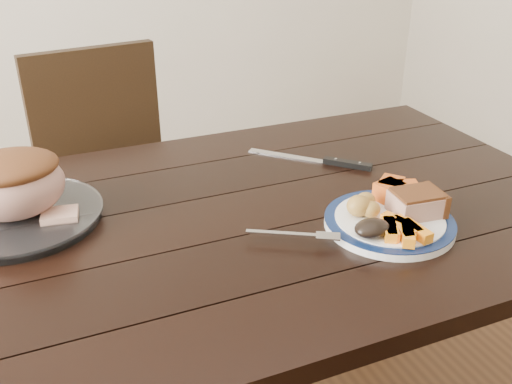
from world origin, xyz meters
name	(u,v)px	position (x,y,z in m)	size (l,w,h in m)	color
dining_table	(218,254)	(0.00, 0.00, 0.66)	(1.61, 0.91, 0.75)	black
chair_far	(114,180)	(-0.10, 0.74, 0.52)	(0.48, 0.49, 0.93)	black
dinner_plate	(389,223)	(0.30, -0.17, 0.76)	(0.26, 0.26, 0.02)	white
plate_rim	(389,219)	(0.30, -0.17, 0.77)	(0.26, 0.26, 0.02)	#0D1C43
serving_platter	(20,218)	(-0.37, 0.14, 0.76)	(0.32, 0.32, 0.02)	white
pork_slice	(416,204)	(0.36, -0.18, 0.79)	(0.10, 0.08, 0.04)	tan
roasted_potatoes	(363,205)	(0.26, -0.14, 0.79)	(0.07, 0.07, 0.04)	gold
carrot_batons	(402,229)	(0.29, -0.23, 0.78)	(0.08, 0.11, 0.02)	orange
pumpkin_wedges	(395,190)	(0.36, -0.11, 0.79)	(0.09, 0.09, 0.04)	orange
dark_mushroom	(372,228)	(0.23, -0.22, 0.79)	(0.07, 0.05, 0.03)	black
fork	(300,235)	(0.11, -0.16, 0.77)	(0.16, 0.10, 0.00)	silver
roast_joint	(13,186)	(-0.37, 0.14, 0.83)	(0.20, 0.17, 0.13)	tan
cut_slice	(60,216)	(-0.30, 0.08, 0.78)	(0.07, 0.06, 0.02)	tan
carving_knife	(332,162)	(0.35, 0.14, 0.76)	(0.24, 0.25, 0.01)	silver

